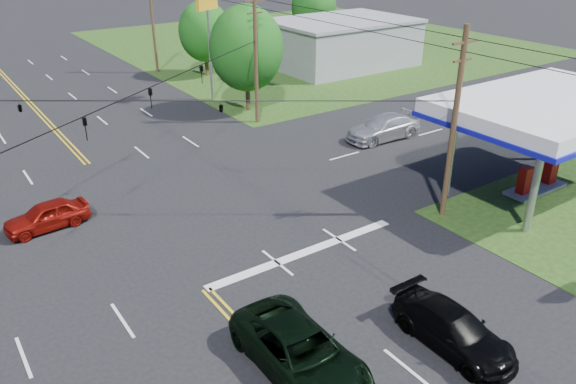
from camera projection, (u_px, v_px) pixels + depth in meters
ground at (135, 214)px, 28.83m from camera, size 280.00×280.00×0.00m
grass_ne at (310, 42)px, 70.50m from camera, size 46.00×48.00×0.03m
stop_bar at (305, 253)px, 25.46m from camera, size 10.00×0.50×0.02m
retail_ne at (341, 44)px, 58.08m from camera, size 14.00×10.00×4.40m
gas_canopy at (552, 109)px, 29.35m from camera, size 12.20×8.20×5.35m
pole_se at (454, 123)px, 26.68m from camera, size 1.60×0.28×9.50m
pole_ne at (256, 56)px, 40.04m from camera, size 1.60×0.28×9.50m
pole_right_far at (152, 19)px, 54.03m from camera, size 1.60×0.28×10.00m
span_wire_signals at (119, 101)px, 26.24m from camera, size 26.00×18.00×1.13m
power_lines at (128, 52)px, 23.63m from camera, size 26.04×100.00×0.64m
tree_right_a at (246, 48)px, 42.80m from camera, size 5.70×5.70×8.18m
tree_right_b at (205, 31)px, 53.27m from camera, size 4.94×4.94×7.09m
tree_far_r at (314, 7)px, 66.53m from camera, size 5.32×5.32×7.63m
pickup_dkgreen at (300, 352)px, 18.43m from camera, size 2.69×5.73×1.58m
suv_black at (453, 329)px, 19.60m from camera, size 2.00×4.84×1.40m
sedan_red at (47, 216)px, 27.25m from camera, size 4.09×1.91×1.35m
sedan_far at (383, 128)px, 38.57m from camera, size 5.70×2.52×1.63m
polesign_ne at (208, 18)px, 44.60m from camera, size 2.23×1.18×8.49m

